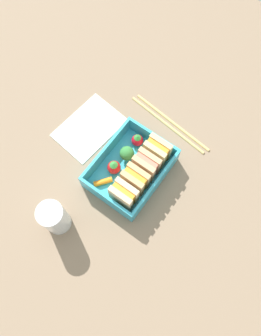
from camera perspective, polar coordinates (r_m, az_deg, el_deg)
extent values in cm
cube|color=#836C55|center=(71.90, 0.00, -1.02)|extent=(120.00, 120.00, 2.00)
cube|color=#2FA0BE|center=(70.39, 0.00, -0.59)|extent=(17.29, 13.32, 1.20)
cube|color=#2FA0BE|center=(67.00, 4.41, -2.87)|extent=(17.29, 0.60, 3.87)
cube|color=#2FA0BE|center=(69.60, -4.24, 3.02)|extent=(17.29, 0.60, 3.87)
cube|color=#2FA0BE|center=(70.82, 3.99, 5.25)|extent=(0.60, 12.12, 3.87)
cube|color=#2FA0BE|center=(66.15, -4.27, -5.36)|extent=(0.60, 12.12, 3.87)
cube|color=#D2BF7F|center=(68.71, 5.15, 3.65)|extent=(1.10, 5.19, 6.28)
cube|color=orange|center=(68.30, 4.64, 2.97)|extent=(1.10, 4.77, 5.78)
cube|color=#D2BF7F|center=(67.90, 4.12, 2.29)|extent=(1.10, 5.19, 6.28)
cube|color=tan|center=(67.33, 3.30, 1.22)|extent=(1.10, 5.19, 6.28)
cube|color=#D87259|center=(66.98, 2.77, 0.52)|extent=(1.10, 4.77, 5.78)
cube|color=tan|center=(66.64, 2.23, -0.19)|extent=(1.10, 5.19, 6.28)
cube|color=tan|center=(66.15, 1.39, -1.30)|extent=(1.10, 5.19, 6.28)
cube|color=orange|center=(65.86, 0.83, -2.03)|extent=(1.10, 4.77, 5.78)
cube|color=tan|center=(65.58, 0.27, -2.76)|extent=(1.10, 5.19, 6.28)
cube|color=#E4BD8C|center=(65.19, -0.60, -3.90)|extent=(1.10, 5.19, 6.28)
cube|color=orange|center=(64.95, -1.17, -4.65)|extent=(1.10, 4.77, 5.78)
cube|color=#E4BD8C|center=(64.74, -1.75, -5.40)|extent=(1.10, 5.19, 6.28)
sphere|color=red|center=(71.13, 1.20, 4.84)|extent=(2.58, 2.58, 2.58)
cone|color=#308235|center=(69.69, 1.22, 5.40)|extent=(1.55, 1.55, 0.60)
cylinder|color=#87D35D|center=(70.36, -0.62, 2.05)|extent=(1.26, 1.26, 1.21)
sphere|color=#317A39|center=(68.80, -0.63, 2.58)|extent=(3.09, 3.09, 3.09)
sphere|color=red|center=(68.63, -2.89, 0.11)|extent=(2.86, 2.86, 2.86)
cone|color=#338238|center=(67.02, -2.96, 0.62)|extent=(1.71, 1.71, 0.60)
cylinder|color=orange|center=(68.62, -4.82, -2.42)|extent=(3.88, 3.30, 1.18)
cylinder|color=tan|center=(76.21, 7.33, 8.00)|extent=(2.97, 21.11, 0.70)
cylinder|color=tan|center=(75.68, 6.73, 7.40)|extent=(2.97, 21.11, 0.70)
cylinder|color=white|center=(65.22, -13.10, -8.45)|extent=(5.06, 5.06, 9.24)
cube|color=silver|center=(75.68, -7.20, 7.03)|extent=(15.96, 12.14, 0.40)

